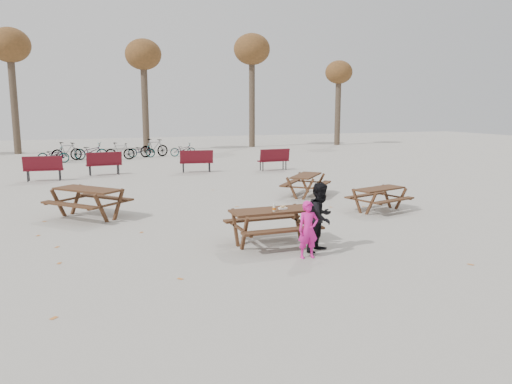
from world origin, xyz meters
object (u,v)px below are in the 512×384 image
object	(u,v)px
child	(308,230)
picnic_table_far	(306,185)
main_picnic_table	(272,218)
picnic_table_north	(88,203)
food_tray	(283,208)
picnic_table_east	(379,199)
soda_bottle	(274,208)
adult	(321,217)

from	to	relation	value
child	picnic_table_far	world-z (taller)	child
main_picnic_table	picnic_table_far	world-z (taller)	main_picnic_table
picnic_table_north	picnic_table_far	world-z (taller)	picnic_table_north
food_tray	child	xyz separation A→B (m)	(0.06, -1.11, -0.22)
child	picnic_table_north	bearing A→B (deg)	131.08
food_tray	picnic_table_east	size ratio (longest dim) A/B	0.12
main_picnic_table	child	world-z (taller)	child
soda_bottle	picnic_table_far	distance (m)	6.38
picnic_table_east	picnic_table_north	xyz separation A→B (m)	(-7.87, 2.00, 0.07)
picnic_table_far	soda_bottle	bearing A→B (deg)	-169.98
child	picnic_table_east	world-z (taller)	child
food_tray	adult	world-z (taller)	adult
soda_bottle	picnic_table_east	xyz separation A→B (m)	(4.28, 2.37, -0.51)
picnic_table_east	child	bearing A→B (deg)	-155.62
food_tray	picnic_table_north	bearing A→B (deg)	132.33
child	main_picnic_table	bearing A→B (deg)	108.43
soda_bottle	adult	distance (m)	1.01
main_picnic_table	food_tray	distance (m)	0.31
adult	picnic_table_far	distance (m)	6.57
adult	picnic_table_north	xyz separation A→B (m)	(-4.36, 5.01, -0.32)
picnic_table_north	soda_bottle	bearing A→B (deg)	-1.86
soda_bottle	picnic_table_east	size ratio (longest dim) A/B	0.11
food_tray	picnic_table_north	size ratio (longest dim) A/B	0.10
soda_bottle	child	xyz separation A→B (m)	(0.32, -0.97, -0.27)
child	picnic_table_north	xyz separation A→B (m)	(-3.91, 5.34, -0.17)
child	picnic_table_far	size ratio (longest dim) A/B	0.69
food_tray	adult	size ratio (longest dim) A/B	0.12
picnic_table_north	picnic_table_far	distance (m)	7.08
picnic_table_east	picnic_table_north	bearing A→B (deg)	149.98
soda_bottle	picnic_table_north	world-z (taller)	soda_bottle
soda_bottle	child	distance (m)	1.06
picnic_table_north	picnic_table_east	bearing A→B (deg)	34.53
adult	picnic_table_far	size ratio (longest dim) A/B	0.87
adult	soda_bottle	bearing A→B (deg)	108.25
main_picnic_table	soda_bottle	world-z (taller)	soda_bottle
food_tray	adult	bearing A→B (deg)	-57.05
soda_bottle	picnic_table_far	xyz separation A→B (m)	(3.43, 5.36, -0.49)
picnic_table_east	picnic_table_north	distance (m)	8.12
child	adult	xyz separation A→B (m)	(0.45, 0.33, 0.15)
food_tray	picnic_table_east	world-z (taller)	food_tray
food_tray	picnic_table_far	distance (m)	6.11
main_picnic_table	picnic_table_north	bearing A→B (deg)	130.96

